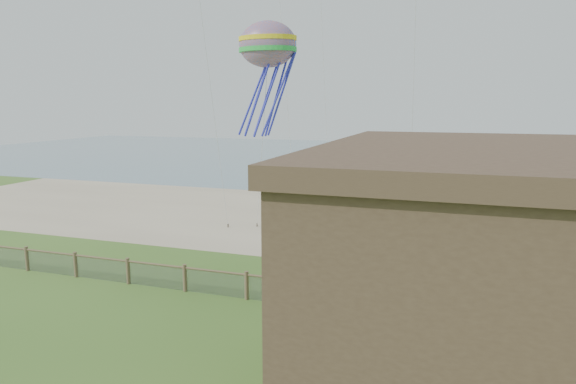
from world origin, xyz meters
The scene contains 6 objects.
ground centered at (0.00, 0.00, 0.00)m, with size 160.00×160.00×0.00m, color #3B6121.
sand_beach centered at (0.00, 22.00, 0.00)m, with size 72.00×20.00×0.02m, color tan.
ocean centered at (0.00, 66.00, 0.00)m, with size 160.00×68.00×0.02m, color slate.
chainlink_fence centered at (0.00, 6.00, 0.55)m, with size 36.20×0.20×1.25m, color brown, non-canonical shape.
picnic_table centered at (4.41, 5.00, 0.34)m, with size 1.62×1.22×0.68m, color brown, non-canonical shape.
octopus_kite centered at (-2.56, 15.39, 9.85)m, with size 3.50×2.47×7.21m, color #EA5B24, non-canonical shape.
Camera 1 is at (8.42, -13.30, 8.33)m, focal length 32.00 mm.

